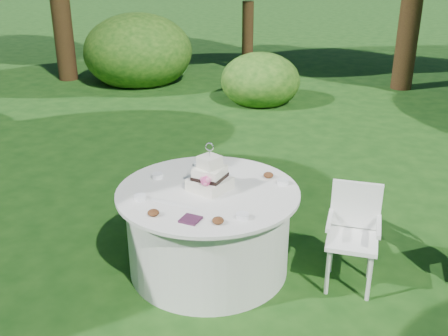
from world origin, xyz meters
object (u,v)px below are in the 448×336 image
at_px(chair, 353,228).
at_px(napkins, 190,219).
at_px(table, 208,229).
at_px(cake, 210,177).

bearing_deg(chair, napkins, -141.20).
bearing_deg(chair, table, -164.69).
relative_size(napkins, cake, 0.33).
xyz_separation_m(cake, chair, (1.18, 0.30, -0.37)).
relative_size(napkins, chair, 0.16).
xyz_separation_m(table, chair, (1.19, 0.32, 0.13)).
xyz_separation_m(napkins, table, (-0.12, 0.53, -0.39)).
relative_size(cake, chair, 0.48).
relative_size(table, chair, 1.76).
relative_size(napkins, table, 0.09).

